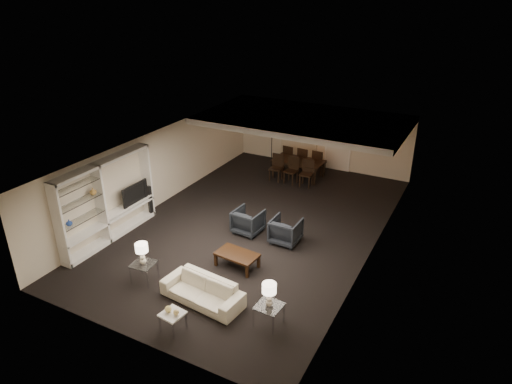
{
  "coord_description": "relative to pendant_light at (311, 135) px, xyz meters",
  "views": [
    {
      "loc": [
        5.65,
        -10.77,
        6.72
      ],
      "look_at": [
        0.0,
        0.0,
        1.1
      ],
      "focal_mm": 32.0,
      "sensor_mm": 36.0,
      "label": 1
    }
  ],
  "objects": [
    {
      "name": "wall_front",
      "position": [
        -0.3,
        -9.0,
        -0.67
      ],
      "size": [
        7.0,
        0.02,
        2.5
      ],
      "primitive_type": "cube",
      "color": "beige",
      "rests_on": "ground"
    },
    {
      "name": "floor",
      "position": [
        -0.3,
        -3.5,
        -1.92
      ],
      "size": [
        11.0,
        11.0,
        0.0
      ],
      "primitive_type": "plane",
      "color": "black",
      "rests_on": "ground"
    },
    {
      "name": "television",
      "position": [
        -3.58,
        -5.13,
        -0.88
      ],
      "size": [
        1.02,
        0.13,
        0.59
      ],
      "primitive_type": "imported",
      "rotation": [
        0.0,
        0.0,
        1.57
      ],
      "color": "black",
      "rests_on": "media_unit"
    },
    {
      "name": "marble_table",
      "position": [
        0.3,
        -8.4,
        -1.7
      ],
      "size": [
        0.51,
        0.51,
        0.45
      ],
      "primitive_type": null,
      "rotation": [
        0.0,
        0.0,
        -0.13
      ],
      "color": "silver",
      "rests_on": "floor"
    },
    {
      "name": "ceiling",
      "position": [
        -0.3,
        -3.5,
        0.58
      ],
      "size": [
        7.0,
        11.0,
        0.02
      ],
      "primitive_type": "cube",
      "color": "silver",
      "rests_on": "ground"
    },
    {
      "name": "gold_gourd_a",
      "position": [
        0.2,
        -8.4,
        -1.4
      ],
      "size": [
        0.14,
        0.14,
        0.14
      ],
      "primitive_type": "sphere",
      "color": "#EFDC7E",
      "rests_on": "marble_table"
    },
    {
      "name": "side_table_right",
      "position": [
        2.0,
        -7.3,
        -1.67
      ],
      "size": [
        0.57,
        0.57,
        0.5
      ],
      "primitive_type": null,
      "rotation": [
        0.0,
        0.0,
        -0.06
      ],
      "color": "white",
      "rests_on": "floor"
    },
    {
      "name": "floor_speaker",
      "position": [
        -3.5,
        -4.5,
        -1.41
      ],
      "size": [
        0.14,
        0.14,
        1.02
      ],
      "primitive_type": "cube",
      "rotation": [
        0.0,
        0.0,
        -0.33
      ],
      "color": "black",
      "rests_on": "floor"
    },
    {
      "name": "sofa",
      "position": [
        0.3,
        -7.3,
        -1.63
      ],
      "size": [
        2.04,
        0.97,
        0.57
      ],
      "primitive_type": "imported",
      "rotation": [
        0.0,
        0.0,
        -0.11
      ],
      "color": "beige",
      "rests_on": "floor"
    },
    {
      "name": "floor_lamp",
      "position": [
        -1.83,
        0.71,
        -1.02
      ],
      "size": [
        0.34,
        0.34,
        1.8
      ],
      "primitive_type": null,
      "rotation": [
        0.0,
        0.0,
        -0.35
      ],
      "color": "black",
      "rests_on": "floor"
    },
    {
      "name": "wall_left",
      "position": [
        -3.8,
        -3.5,
        -0.67
      ],
      "size": [
        0.02,
        11.0,
        2.5
      ],
      "primitive_type": "cube",
      "color": "beige",
      "rests_on": "ground"
    },
    {
      "name": "ceiling_soffit",
      "position": [
        -0.3,
        0.0,
        0.48
      ],
      "size": [
        7.0,
        4.0,
        0.2
      ],
      "primitive_type": "cube",
      "color": "silver",
      "rests_on": "ceiling"
    },
    {
      "name": "pendant_light",
      "position": [
        0.0,
        0.0,
        0.0
      ],
      "size": [
        0.52,
        0.52,
        0.24
      ],
      "primitive_type": "cylinder",
      "color": "#D8591E",
      "rests_on": "ceiling_soffit"
    },
    {
      "name": "gold_gourd_b",
      "position": [
        0.4,
        -8.4,
        -1.41
      ],
      "size": [
        0.13,
        0.13,
        0.13
      ],
      "primitive_type": "sphere",
      "color": "#E3C678",
      "rests_on": "marble_table"
    },
    {
      "name": "chair_fm",
      "position": [
        -0.65,
        1.19,
        -1.43
      ],
      "size": [
        0.5,
        0.5,
        0.98
      ],
      "primitive_type": null,
      "rotation": [
        0.0,
        0.0,
        3.03
      ],
      "color": "black",
      "rests_on": "floor"
    },
    {
      "name": "chair_nr",
      "position": [
        -0.05,
        -0.11,
        -1.43
      ],
      "size": [
        0.48,
        0.48,
        0.98
      ],
      "primitive_type": null,
      "rotation": [
        0.0,
        0.0,
        0.06
      ],
      "color": "black",
      "rests_on": "floor"
    },
    {
      "name": "armchair_left",
      "position": [
        -0.3,
        -4.0,
        -1.55
      ],
      "size": [
        0.83,
        0.85,
        0.73
      ],
      "primitive_type": "imported",
      "rotation": [
        0.0,
        0.0,
        3.08
      ],
      "color": "black",
      "rests_on": "floor"
    },
    {
      "name": "vase_blue",
      "position": [
        -3.61,
        -7.45,
        -0.77
      ],
      "size": [
        0.16,
        0.16,
        0.17
      ],
      "primitive_type": "imported",
      "color": "#224196",
      "rests_on": "media_unit"
    },
    {
      "name": "wall_back",
      "position": [
        -0.3,
        2.0,
        -0.67
      ],
      "size": [
        7.0,
        0.02,
        2.5
      ],
      "primitive_type": "cube",
      "color": "beige",
      "rests_on": "ground"
    },
    {
      "name": "dining_table",
      "position": [
        -0.65,
        0.54,
        -1.59
      ],
      "size": [
        1.9,
        1.09,
        0.66
      ],
      "primitive_type": "imported",
      "rotation": [
        0.0,
        0.0,
        -0.02
      ],
      "color": "black",
      "rests_on": "floor"
    },
    {
      "name": "table_lamp_right",
      "position": [
        2.0,
        -7.3,
        -1.14
      ],
      "size": [
        0.31,
        0.31,
        0.56
      ],
      "primitive_type": null,
      "rotation": [
        0.0,
        0.0,
        -0.02
      ],
      "color": "beige",
      "rests_on": "side_table_right"
    },
    {
      "name": "coffee_table",
      "position": [
        0.3,
        -5.7,
        -1.73
      ],
      "size": [
        1.13,
        0.72,
        0.39
      ],
      "primitive_type": null,
      "rotation": [
        0.0,
        0.0,
        -0.09
      ],
      "color": "black",
      "rests_on": "floor"
    },
    {
      "name": "chair_fr",
      "position": [
        -0.05,
        1.19,
        -1.43
      ],
      "size": [
        0.5,
        0.5,
        0.98
      ],
      "primitive_type": null,
      "rotation": [
        0.0,
        0.0,
        3.04
      ],
      "color": "black",
      "rests_on": "floor"
    },
    {
      "name": "media_unit",
      "position": [
        -3.61,
        -6.1,
        -0.74
      ],
      "size": [
        0.38,
        3.4,
        2.35
      ],
      "primitive_type": null,
      "color": "white",
      "rests_on": "wall_left"
    },
    {
      "name": "table_lamp_left",
      "position": [
        -1.4,
        -7.3,
        -1.14
      ],
      "size": [
        0.33,
        0.33,
        0.56
      ],
      "primitive_type": null,
      "rotation": [
        0.0,
        0.0,
        -0.09
      ],
      "color": "#EFE5CA",
      "rests_on": "side_table_left"
    },
    {
      "name": "side_table_left",
      "position": [
        -1.4,
        -7.3,
        -1.67
      ],
      "size": [
        0.6,
        0.6,
        0.5
      ],
      "primitive_type": null,
      "rotation": [
        0.0,
        0.0,
        0.12
      ],
      "color": "silver",
      "rests_on": "floor"
    },
    {
      "name": "painting",
      "position": [
        1.8,
        1.96,
        -0.37
      ],
      "size": [
        0.95,
        0.04,
        0.65
      ],
      "primitive_type": "cube",
      "color": "#142D38",
      "rests_on": "wall_back"
    },
    {
      "name": "wall_right",
      "position": [
        3.2,
        -3.5,
        -0.67
      ],
      "size": [
        0.02,
        11.0,
        2.5
      ],
      "primitive_type": "cube",
      "color": "beige",
      "rests_on": "ground"
    },
    {
      "name": "chair_fl",
      "position": [
        -1.25,
        1.19,
        -1.43
      ],
      "size": [
        0.51,
        0.51,
        0.98
      ],
      "primitive_type": null,
      "rotation": [
        0.0,
        0.0,
        3.01
      ],
      "color": "black",
      "rests_on": "floor"
    },
    {
      "name": "vase_amber",
      "position": [
        -3.61,
        -6.54,
        -0.27
      ],
      "size": [
        0.18,
        0.18,
        0.19
      ],
      "primitive_type": "imported",
      "color": "#B7873D",
      "rests_on": "media_unit"
    },
    {
      "name": "curtains",
      "position": [
        -1.2,
        1.92,
        -0.72
      ],
      "size": [
        1.5,
        0.12,
        2.4
      ],
      "primitive_type": "cube",
      "color": "beige",
      "rests_on": "wall_back"
    },
    {
      "name": "armchair_right",
      "position": [
        0.9,
        -4.0,
        -1.55
      ],
      "size": [
        0.78,
        0.81,
        0.73
      ],
      "primitive_type": "imported",
      "rotation": [
        0.0,
        0.0,
        3.14
      ],
      "color": "black",
      "rests_on": "floor"
    },
    {
      "name": "door",
      "position": [
        0.4,
        1.97,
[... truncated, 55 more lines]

